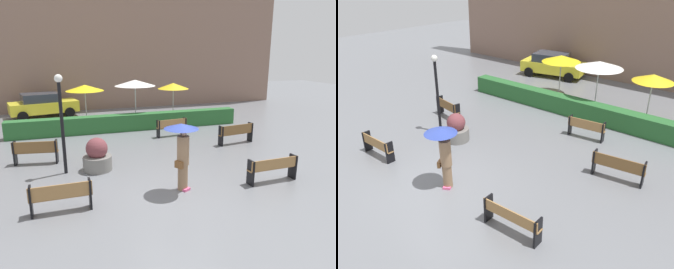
# 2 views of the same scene
# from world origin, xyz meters

# --- Properties ---
(ground_plane) EXTENTS (60.00, 60.00, 0.00)m
(ground_plane) POSITION_xyz_m (0.00, 0.00, 0.00)
(ground_plane) COLOR slate
(bench_near_right) EXTENTS (1.84, 0.43, 0.85)m
(bench_near_right) POSITION_xyz_m (3.37, -0.26, 0.52)
(bench_near_right) COLOR #9E7242
(bench_near_right) RESTS_ON ground
(bench_back_row) EXTENTS (1.64, 0.51, 0.89)m
(bench_back_row) POSITION_xyz_m (2.11, 6.46, 0.54)
(bench_back_row) COLOR #9E7242
(bench_back_row) RESTS_ON ground
(bench_near_left) EXTENTS (1.67, 0.36, 0.85)m
(bench_near_left) POSITION_xyz_m (-3.40, -0.25, 0.51)
(bench_near_left) COLOR #9E7242
(bench_near_left) RESTS_ON ground
(bench_far_right) EXTENTS (1.84, 0.57, 0.93)m
(bench_far_right) POSITION_xyz_m (4.53, 4.19, 0.56)
(bench_far_right) COLOR brown
(bench_far_right) RESTS_ON ground
(bench_far_left) EXTENTS (1.70, 0.62, 0.92)m
(bench_far_left) POSITION_xyz_m (-4.28, 4.16, 0.55)
(bench_far_left) COLOR brown
(bench_far_left) RESTS_ON ground
(pedestrian_with_umbrella) EXTENTS (1.07, 1.07, 2.17)m
(pedestrian_with_umbrella) POSITION_xyz_m (0.24, 0.10, 1.45)
(pedestrian_with_umbrella) COLOR #8C6B4C
(pedestrian_with_umbrella) RESTS_ON ground
(planter_pot) EXTENTS (1.06, 1.06, 1.23)m
(planter_pot) POSITION_xyz_m (-2.09, 2.74, 0.53)
(planter_pot) COLOR slate
(planter_pot) RESTS_ON ground
(lamp_post) EXTENTS (0.28, 0.28, 3.54)m
(lamp_post) POSITION_xyz_m (-3.22, 2.79, 2.20)
(lamp_post) COLOR black
(lamp_post) RESTS_ON ground
(patio_umbrella_yellow) EXTENTS (2.19, 2.19, 2.34)m
(patio_umbrella_yellow) POSITION_xyz_m (-1.80, 10.59, 2.16)
(patio_umbrella_yellow) COLOR silver
(patio_umbrella_yellow) RESTS_ON ground
(patio_umbrella_white) EXTENTS (2.35, 2.35, 2.64)m
(patio_umbrella_white) POSITION_xyz_m (0.95, 9.61, 2.46)
(patio_umbrella_white) COLOR silver
(patio_umbrella_white) RESTS_ON ground
(patio_umbrella_yellow_far) EXTENTS (1.91, 1.91, 2.32)m
(patio_umbrella_yellow_far) POSITION_xyz_m (3.46, 10.13, 2.14)
(patio_umbrella_yellow_far) COLOR silver
(patio_umbrella_yellow_far) RESTS_ON ground
(hedge_strip) EXTENTS (12.54, 0.70, 0.89)m
(hedge_strip) POSITION_xyz_m (0.31, 8.40, 0.45)
(hedge_strip) COLOR #28602D
(hedge_strip) RESTS_ON ground
(building_facade) EXTENTS (28.00, 1.20, 11.78)m
(building_facade) POSITION_xyz_m (0.00, 16.00, 5.89)
(building_facade) COLOR #846656
(building_facade) RESTS_ON ground
(parked_car) EXTENTS (4.47, 2.66, 1.57)m
(parked_car) POSITION_xyz_m (-4.30, 13.71, 0.82)
(parked_car) COLOR yellow
(parked_car) RESTS_ON ground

